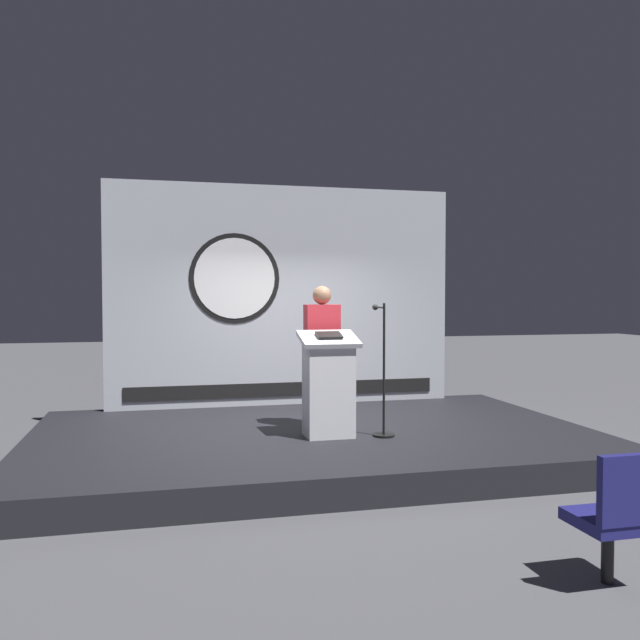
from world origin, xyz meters
name	(u,v)px	position (x,y,z in m)	size (l,w,h in m)	color
ground_plane	(313,455)	(0.00, 0.00, 0.00)	(40.00, 40.00, 0.00)	#4C4C51
stage_platform	(313,443)	(0.00, 0.00, 0.15)	(6.40, 4.00, 0.30)	black
banner_display	(282,296)	(-0.02, 1.85, 1.86)	(4.96, 0.12, 3.13)	#B2B7C1
podium	(329,385)	(0.09, -0.37, 0.87)	(0.64, 0.50, 1.18)	silver
speaker_person	(322,355)	(0.13, 0.11, 1.16)	(0.40, 0.26, 1.68)	black
microphone_stand	(383,390)	(0.69, -0.48, 0.81)	(0.24, 0.46, 1.48)	black
audience_chair_left	(617,511)	(1.10, -3.81, 0.49)	(0.44, 0.45, 0.89)	black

